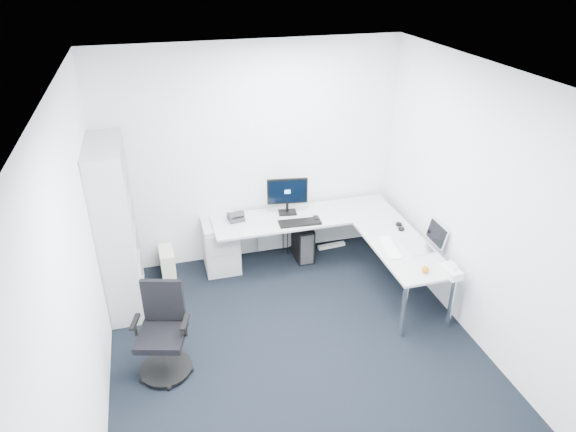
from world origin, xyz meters
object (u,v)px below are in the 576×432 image
object	(u,v)px
bookshelf	(116,228)
task_chair	(161,334)
monitor	(287,196)
laptop	(418,236)
l_desk	(312,252)

from	to	relation	value
bookshelf	task_chair	world-z (taller)	bookshelf
bookshelf	monitor	bearing A→B (deg)	10.91
task_chair	laptop	distance (m)	2.86
l_desk	laptop	size ratio (longest dim) A/B	6.05
monitor	laptop	size ratio (longest dim) A/B	1.32
monitor	task_chair	bearing A→B (deg)	-126.98
monitor	laptop	world-z (taller)	monitor
laptop	monitor	bearing A→B (deg)	136.07
monitor	laptop	distance (m)	1.63
l_desk	laptop	distance (m)	1.29
task_chair	bookshelf	bearing A→B (deg)	121.67
l_desk	task_chair	bearing A→B (deg)	-147.06
l_desk	task_chair	size ratio (longest dim) A/B	2.48
l_desk	laptop	world-z (taller)	laptop
l_desk	laptop	bearing A→B (deg)	-36.58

